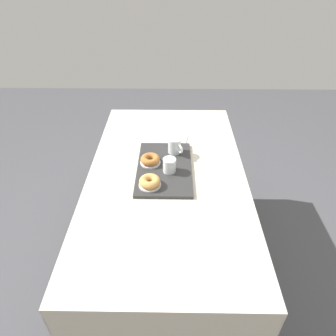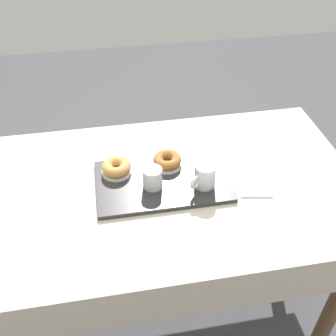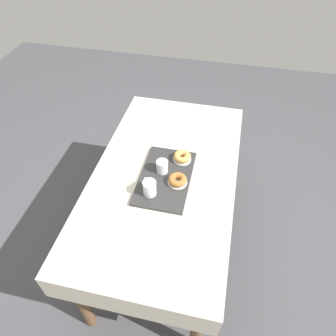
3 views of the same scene
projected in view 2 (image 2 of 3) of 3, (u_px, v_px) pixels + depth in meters
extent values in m
plane|color=#47474C|center=(156.00, 301.00, 1.93)|extent=(6.00, 6.00, 0.00)
cube|color=beige|center=(153.00, 191.00, 1.46)|extent=(1.52, 0.84, 0.04)
cube|color=beige|center=(140.00, 144.00, 1.83)|extent=(1.52, 0.01, 0.14)
cube|color=beige|center=(173.00, 306.00, 1.21)|extent=(1.52, 0.01, 0.14)
cylinder|color=brown|center=(275.00, 186.00, 2.04)|extent=(0.06, 0.06, 0.71)
cylinder|color=brown|center=(2.00, 220.00, 1.86)|extent=(0.06, 0.06, 0.71)
cube|color=#2D2D2D|center=(162.00, 181.00, 1.46)|extent=(0.48, 0.29, 0.02)
cylinder|color=white|center=(205.00, 175.00, 1.40)|extent=(0.07, 0.07, 0.09)
cylinder|color=maroon|center=(205.00, 177.00, 1.41)|extent=(0.06, 0.06, 0.06)
torus|color=white|center=(196.00, 182.00, 1.37)|extent=(0.05, 0.04, 0.05)
cylinder|color=white|center=(152.00, 178.00, 1.40)|extent=(0.07, 0.07, 0.08)
cylinder|color=silver|center=(153.00, 180.00, 1.41)|extent=(0.06, 0.06, 0.05)
cylinder|color=silver|center=(117.00, 172.00, 1.48)|extent=(0.11, 0.11, 0.01)
torus|color=tan|center=(116.00, 167.00, 1.47)|extent=(0.11, 0.11, 0.04)
cylinder|color=silver|center=(167.00, 164.00, 1.51)|extent=(0.11, 0.11, 0.01)
torus|color=#A3662D|center=(167.00, 160.00, 1.50)|extent=(0.11, 0.11, 0.04)
cube|color=white|center=(254.00, 186.00, 1.45)|extent=(0.13, 0.13, 0.01)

